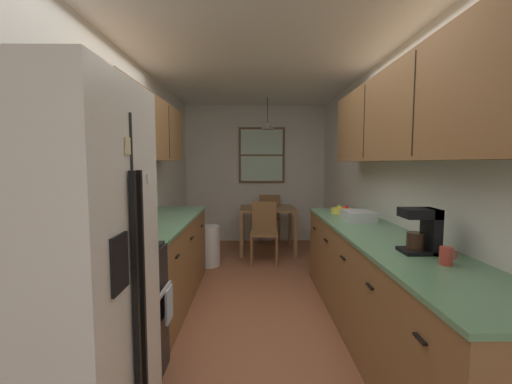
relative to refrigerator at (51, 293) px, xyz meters
name	(u,v)px	position (x,y,z in m)	size (l,w,h in m)	color
ground_plane	(257,293)	(0.93, 2.30, -0.92)	(12.00, 12.00, 0.00)	#995B3D
wall_left	(135,182)	(-0.42, 2.30, 0.36)	(0.10, 9.00, 2.55)	silver
wall_right	(379,182)	(2.28, 2.30, 0.36)	(0.10, 9.00, 2.55)	silver
wall_back	(255,174)	(0.93, 4.95, 0.36)	(4.40, 0.10, 2.55)	silver
ceiling_slab	(258,60)	(0.93, 2.30, 1.67)	(4.40, 9.00, 0.08)	white
refrigerator	(51,293)	(0.00, 0.00, 0.00)	(0.76, 0.76, 1.84)	white
stove_range	(109,319)	(-0.06, 0.70, -0.45)	(0.66, 0.60, 1.10)	black
microwave_over_range	(83,138)	(-0.17, 0.70, 0.72)	(0.39, 0.57, 0.30)	black
counter_left	(163,261)	(-0.07, 2.04, -0.47)	(0.64, 2.09, 0.90)	olive
upper_cabinets_left	(144,129)	(-0.21, 1.99, 0.90)	(0.33, 2.17, 0.62)	olive
counter_right	(379,287)	(1.93, 1.29, -0.47)	(0.64, 3.23, 0.90)	olive
upper_cabinets_right	(405,114)	(2.07, 1.24, 0.94)	(0.33, 2.91, 0.72)	olive
dining_table	(267,214)	(1.13, 4.14, -0.30)	(0.90, 0.84, 0.74)	olive
dining_chair_near	(264,229)	(1.05, 3.51, -0.42)	(0.42, 0.42, 0.90)	olive
dining_chair_far	(269,216)	(1.19, 4.77, -0.42)	(0.42, 0.42, 0.90)	olive
pendant_light	(268,126)	(1.13, 4.14, 1.16)	(0.26, 0.26, 0.52)	black
back_window	(262,155)	(1.05, 4.88, 0.70)	(0.85, 0.05, 1.03)	brown
trash_bin	(208,246)	(0.23, 3.35, -0.63)	(0.35, 0.35, 0.58)	white
storage_canister	(139,221)	(-0.07, 1.36, 0.08)	(0.13, 0.13, 0.19)	#265999
dish_towel	(169,304)	(0.29, 0.85, -0.42)	(0.02, 0.16, 0.24)	silver
coffee_maker	(423,230)	(1.98, 0.71, 0.13)	(0.22, 0.18, 0.29)	black
mug_by_coffeemaker	(446,256)	(1.99, 0.45, 0.03)	(0.11, 0.07, 0.10)	#BF3F33
fruit_bowl	(341,210)	(1.91, 2.42, 0.02)	(0.23, 0.23, 0.09)	#E5D14C
dish_rack	(358,216)	(1.94, 1.92, 0.03)	(0.28, 0.34, 0.10)	silver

